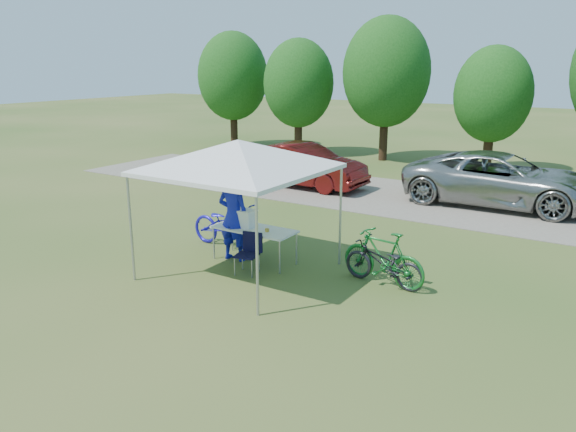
# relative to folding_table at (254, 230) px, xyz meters

# --- Properties ---
(ground) EXTENTS (100.00, 100.00, 0.00)m
(ground) POSITION_rel_folding_table_xyz_m (0.12, -0.65, -0.71)
(ground) COLOR #2D5119
(ground) RESTS_ON ground
(gravel_strip) EXTENTS (24.00, 5.00, 0.02)m
(gravel_strip) POSITION_rel_folding_table_xyz_m (0.12, 7.35, -0.70)
(gravel_strip) COLOR gray
(gravel_strip) RESTS_ON ground
(canopy) EXTENTS (4.53, 4.53, 3.00)m
(canopy) POSITION_rel_folding_table_xyz_m (0.12, -0.65, 1.94)
(canopy) COLOR #A5A5AA
(canopy) RESTS_ON ground
(treeline) EXTENTS (24.89, 4.28, 6.30)m
(treeline) POSITION_rel_folding_table_xyz_m (-0.18, 13.39, 2.83)
(treeline) COLOR #382314
(treeline) RESTS_ON ground
(folding_table) EXTENTS (1.83, 0.76, 0.75)m
(folding_table) POSITION_rel_folding_table_xyz_m (0.00, 0.00, 0.00)
(folding_table) COLOR white
(folding_table) RESTS_ON ground
(folding_chair) EXTENTS (0.51, 0.53, 0.84)m
(folding_chair) POSITION_rel_folding_table_xyz_m (0.29, -0.58, -0.22)
(folding_chair) COLOR black
(folding_chair) RESTS_ON ground
(cooler) EXTENTS (0.52, 0.35, 0.38)m
(cooler) POSITION_rel_folding_table_xyz_m (-0.27, 0.00, 0.23)
(cooler) COLOR white
(cooler) RESTS_ON folding_table
(ice_cream_cup) EXTENTS (0.09, 0.09, 0.07)m
(ice_cream_cup) POSITION_rel_folding_table_xyz_m (0.37, -0.05, 0.08)
(ice_cream_cup) COLOR gold
(ice_cream_cup) RESTS_ON folding_table
(cyclist) EXTENTS (0.76, 0.55, 1.96)m
(cyclist) POSITION_rel_folding_table_xyz_m (-0.46, -0.12, 0.27)
(cyclist) COLOR #161DB5
(cyclist) RESTS_ON ground
(bike_blue) EXTENTS (2.03, 0.79, 1.05)m
(bike_blue) POSITION_rel_folding_table_xyz_m (-1.09, 0.43, -0.18)
(bike_blue) COLOR #1C15BB
(bike_blue) RESTS_ON ground
(bike_green) EXTENTS (1.86, 0.78, 1.08)m
(bike_green) POSITION_rel_folding_table_xyz_m (2.84, 0.31, -0.17)
(bike_green) COLOR #186C28
(bike_green) RESTS_ON ground
(bike_dark) EXTENTS (1.73, 0.75, 0.88)m
(bike_dark) POSITION_rel_folding_table_xyz_m (2.86, 0.27, -0.27)
(bike_dark) COLOR black
(bike_dark) RESTS_ON ground
(minivan) EXTENTS (5.68, 2.70, 1.57)m
(minivan) POSITION_rel_folding_table_xyz_m (3.33, 7.95, 0.10)
(minivan) COLOR #A2A39E
(minivan) RESTS_ON gravel_strip
(sedan) EXTENTS (4.48, 1.65, 1.46)m
(sedan) POSITION_rel_folding_table_xyz_m (-3.02, 7.06, 0.04)
(sedan) COLOR #530F0D
(sedan) RESTS_ON gravel_strip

